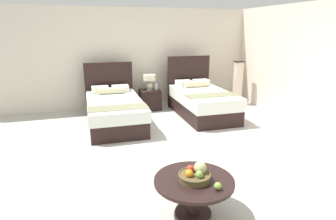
{
  "coord_description": "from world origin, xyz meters",
  "views": [
    {
      "loc": [
        -1.65,
        -4.35,
        2.0
      ],
      "look_at": [
        -0.17,
        0.48,
        0.56
      ],
      "focal_mm": 30.38,
      "sensor_mm": 36.0,
      "label": 1
    }
  ],
  "objects_px": {
    "table_lamp": "(149,80)",
    "loose_apple": "(218,186)",
    "bed_near_corner": "(202,101)",
    "nightstand": "(150,100)",
    "floor_lamp_corner": "(238,83)",
    "coffee_table": "(194,188)",
    "fruit_bowl": "(195,174)",
    "vase": "(156,86)",
    "bed_near_window": "(114,109)"
  },
  "relations": [
    {
      "from": "table_lamp",
      "to": "loose_apple",
      "type": "height_order",
      "value": "table_lamp"
    },
    {
      "from": "bed_near_corner",
      "to": "nightstand",
      "type": "height_order",
      "value": "bed_near_corner"
    },
    {
      "from": "nightstand",
      "to": "floor_lamp_corner",
      "type": "xyz_separation_m",
      "value": [
        2.4,
        -0.18,
        0.33
      ]
    },
    {
      "from": "coffee_table",
      "to": "fruit_bowl",
      "type": "bearing_deg",
      "value": -65.56
    },
    {
      "from": "bed_near_corner",
      "to": "nightstand",
      "type": "xyz_separation_m",
      "value": [
        -1.06,
        0.86,
        -0.09
      ]
    },
    {
      "from": "table_lamp",
      "to": "vase",
      "type": "bearing_deg",
      "value": -21.63
    },
    {
      "from": "vase",
      "to": "floor_lamp_corner",
      "type": "xyz_separation_m",
      "value": [
        2.25,
        -0.14,
        -0.01
      ]
    },
    {
      "from": "fruit_bowl",
      "to": "loose_apple",
      "type": "xyz_separation_m",
      "value": [
        0.15,
        -0.24,
        -0.03
      ]
    },
    {
      "from": "bed_near_window",
      "to": "bed_near_corner",
      "type": "bearing_deg",
      "value": -0.08
    },
    {
      "from": "vase",
      "to": "table_lamp",
      "type": "bearing_deg",
      "value": 158.37
    },
    {
      "from": "nightstand",
      "to": "table_lamp",
      "type": "relative_size",
      "value": 1.3
    },
    {
      "from": "bed_near_corner",
      "to": "coffee_table",
      "type": "height_order",
      "value": "bed_near_corner"
    },
    {
      "from": "bed_near_corner",
      "to": "bed_near_window",
      "type": "bearing_deg",
      "value": 179.92
    },
    {
      "from": "bed_near_window",
      "to": "coffee_table",
      "type": "height_order",
      "value": "bed_near_window"
    },
    {
      "from": "fruit_bowl",
      "to": "floor_lamp_corner",
      "type": "relative_size",
      "value": 0.3
    },
    {
      "from": "table_lamp",
      "to": "bed_near_window",
      "type": "bearing_deg",
      "value": -138.94
    },
    {
      "from": "bed_near_window",
      "to": "fruit_bowl",
      "type": "distance_m",
      "value": 3.52
    },
    {
      "from": "floor_lamp_corner",
      "to": "loose_apple",
      "type": "bearing_deg",
      "value": -122.39
    },
    {
      "from": "bed_near_window",
      "to": "nightstand",
      "type": "distance_m",
      "value": 1.32
    },
    {
      "from": "nightstand",
      "to": "coffee_table",
      "type": "height_order",
      "value": "nightstand"
    },
    {
      "from": "table_lamp",
      "to": "coffee_table",
      "type": "distance_m",
      "value": 4.4
    },
    {
      "from": "bed_near_corner",
      "to": "vase",
      "type": "bearing_deg",
      "value": 137.87
    },
    {
      "from": "bed_near_window",
      "to": "vase",
      "type": "relative_size",
      "value": 12.7
    },
    {
      "from": "bed_near_corner",
      "to": "vase",
      "type": "height_order",
      "value": "bed_near_corner"
    },
    {
      "from": "vase",
      "to": "fruit_bowl",
      "type": "distance_m",
      "value": 4.36
    },
    {
      "from": "vase",
      "to": "loose_apple",
      "type": "relative_size",
      "value": 2.27
    },
    {
      "from": "bed_near_window",
      "to": "coffee_table",
      "type": "xyz_separation_m",
      "value": [
        0.46,
        -3.47,
        0.02
      ]
    },
    {
      "from": "bed_near_corner",
      "to": "loose_apple",
      "type": "relative_size",
      "value": 26.27
    },
    {
      "from": "bed_near_window",
      "to": "bed_near_corner",
      "type": "relative_size",
      "value": 1.1
    },
    {
      "from": "table_lamp",
      "to": "floor_lamp_corner",
      "type": "bearing_deg",
      "value": -4.85
    },
    {
      "from": "fruit_bowl",
      "to": "loose_apple",
      "type": "relative_size",
      "value": 4.55
    },
    {
      "from": "bed_near_window",
      "to": "floor_lamp_corner",
      "type": "xyz_separation_m",
      "value": [
        3.41,
        0.67,
        0.28
      ]
    },
    {
      "from": "nightstand",
      "to": "floor_lamp_corner",
      "type": "distance_m",
      "value": 2.43
    },
    {
      "from": "floor_lamp_corner",
      "to": "table_lamp",
      "type": "bearing_deg",
      "value": 175.15
    },
    {
      "from": "table_lamp",
      "to": "floor_lamp_corner",
      "type": "distance_m",
      "value": 2.42
    },
    {
      "from": "bed_near_corner",
      "to": "vase",
      "type": "xyz_separation_m",
      "value": [
        -0.91,
        0.82,
        0.25
      ]
    },
    {
      "from": "floor_lamp_corner",
      "to": "nightstand",
      "type": "bearing_deg",
      "value": 175.62
    },
    {
      "from": "nightstand",
      "to": "floor_lamp_corner",
      "type": "relative_size",
      "value": 0.43
    },
    {
      "from": "bed_near_window",
      "to": "nightstand",
      "type": "bearing_deg",
      "value": 40.41
    },
    {
      "from": "fruit_bowl",
      "to": "floor_lamp_corner",
      "type": "bearing_deg",
      "value": 54.75
    },
    {
      "from": "bed_near_corner",
      "to": "fruit_bowl",
      "type": "distance_m",
      "value": 3.84
    },
    {
      "from": "bed_near_corner",
      "to": "fruit_bowl",
      "type": "relative_size",
      "value": 5.77
    },
    {
      "from": "nightstand",
      "to": "floor_lamp_corner",
      "type": "bearing_deg",
      "value": -4.38
    },
    {
      "from": "nightstand",
      "to": "vase",
      "type": "relative_size",
      "value": 2.88
    },
    {
      "from": "vase",
      "to": "loose_apple",
      "type": "bearing_deg",
      "value": -96.82
    },
    {
      "from": "coffee_table",
      "to": "floor_lamp_corner",
      "type": "xyz_separation_m",
      "value": [
        2.95,
        4.14,
        0.26
      ]
    },
    {
      "from": "bed_near_corner",
      "to": "vase",
      "type": "relative_size",
      "value": 11.59
    },
    {
      "from": "table_lamp",
      "to": "coffee_table",
      "type": "height_order",
      "value": "table_lamp"
    },
    {
      "from": "table_lamp",
      "to": "floor_lamp_corner",
      "type": "height_order",
      "value": "floor_lamp_corner"
    },
    {
      "from": "vase",
      "to": "coffee_table",
      "type": "xyz_separation_m",
      "value": [
        -0.7,
        -4.29,
        -0.27
      ]
    }
  ]
}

